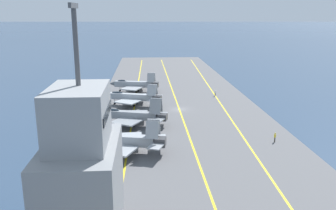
% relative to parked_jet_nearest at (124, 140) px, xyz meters
% --- Properties ---
extents(ground_plane, '(2000.00, 2000.00, 0.00)m').
position_rel_parked_jet_nearest_xyz_m(ground_plane, '(28.27, -12.52, -2.71)').
color(ground_plane, '#2D425B').
extents(carrier_deck, '(218.82, 42.10, 0.40)m').
position_rel_parked_jet_nearest_xyz_m(carrier_deck, '(28.27, -12.52, -2.51)').
color(carrier_deck, '#565659').
rests_on(carrier_deck, ground).
extents(deck_stripe_foul_line, '(196.79, 8.42, 0.01)m').
position_rel_parked_jet_nearest_xyz_m(deck_stripe_foul_line, '(28.27, -24.10, -2.31)').
color(deck_stripe_foul_line, yellow).
rests_on(deck_stripe_foul_line, carrier_deck).
extents(deck_stripe_centerline, '(196.94, 0.36, 0.01)m').
position_rel_parked_jet_nearest_xyz_m(deck_stripe_centerline, '(28.27, -12.52, -2.31)').
color(deck_stripe_centerline, yellow).
rests_on(deck_stripe_centerline, carrier_deck).
extents(deck_stripe_edge_line, '(196.92, 3.15, 0.01)m').
position_rel_parked_jet_nearest_xyz_m(deck_stripe_edge_line, '(28.27, -0.94, -2.31)').
color(deck_stripe_edge_line, yellow).
rests_on(deck_stripe_edge_line, carrier_deck).
extents(parked_jet_nearest, '(11.85, 15.62, 6.21)m').
position_rel_parked_jet_nearest_xyz_m(parked_jet_nearest, '(0.00, 0.00, 0.00)').
color(parked_jet_nearest, '#93999E').
rests_on(parked_jet_nearest, carrier_deck).
extents(parked_jet_second, '(11.94, 16.91, 6.26)m').
position_rel_parked_jet_nearest_xyz_m(parked_jet_second, '(15.84, -0.77, -0.03)').
color(parked_jet_second, gray).
rests_on(parked_jet_second, carrier_deck).
extents(parked_jet_third, '(12.23, 16.75, 5.91)m').
position_rel_parked_jet_nearest_xyz_m(parked_jet_third, '(33.02, -0.42, 0.05)').
color(parked_jet_third, '#9EA3A8').
rests_on(parked_jet_third, carrier_deck).
extents(parked_jet_fourth, '(13.61, 15.86, 6.04)m').
position_rel_parked_jet_nearest_xyz_m(parked_jet_fourth, '(49.86, -0.56, 0.11)').
color(parked_jet_fourth, '#93999E').
rests_on(parked_jet_fourth, carrier_deck).
extents(crew_white_vest, '(0.45, 0.45, 1.80)m').
position_rel_parked_jet_nearest_xyz_m(crew_white_vest, '(42.34, -24.53, -1.32)').
color(crew_white_vest, '#232328').
rests_on(crew_white_vest, carrier_deck).
extents(crew_yellow_vest, '(0.46, 0.44, 1.84)m').
position_rel_parked_jet_nearest_xyz_m(crew_yellow_vest, '(3.47, -28.49, -1.30)').
color(crew_yellow_vest, '#4C473D').
rests_on(crew_yellow_vest, carrier_deck).
extents(island_tower, '(13.47, 7.60, 24.87)m').
position_rel_parked_jet_nearest_xyz_m(island_tower, '(-24.18, 2.82, 4.92)').
color(island_tower, gray).
rests_on(island_tower, carrier_deck).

